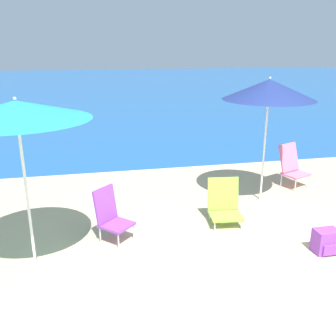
{
  "coord_description": "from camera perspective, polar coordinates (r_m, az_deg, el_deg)",
  "views": [
    {
      "loc": [
        -1.79,
        -3.7,
        2.79
      ],
      "look_at": [
        -0.67,
        1.65,
        1.0
      ],
      "focal_mm": 40.0,
      "sensor_mm": 36.0,
      "label": 1
    }
  ],
  "objects": [
    {
      "name": "ground_plane",
      "position": [
        4.96,
        12.0,
        -16.49
      ],
      "size": [
        60.0,
        60.0,
        0.0
      ],
      "primitive_type": "plane",
      "color": "#C6B284"
    },
    {
      "name": "sea_water",
      "position": [
        28.53,
        -8.39,
        12.32
      ],
      "size": [
        60.0,
        40.0,
        0.01
      ],
      "color": "#1E5699",
      "rests_on": "ground"
    },
    {
      "name": "beach_umbrella_navy",
      "position": [
        6.87,
        15.16,
        11.45
      ],
      "size": [
        1.63,
        1.63,
        2.28
      ],
      "color": "white",
      "rests_on": "ground"
    },
    {
      "name": "beach_umbrella_teal",
      "position": [
        4.72,
        -22.13,
        8.15
      ],
      "size": [
        1.75,
        1.75,
        2.23
      ],
      "color": "white",
      "rests_on": "ground"
    },
    {
      "name": "beach_chair_pink",
      "position": [
        8.16,
        18.34,
        0.47
      ],
      "size": [
        0.66,
        0.67,
        0.87
      ],
      "rotation": [
        0.0,
        0.0,
        0.39
      ],
      "color": "silver",
      "rests_on": "ground"
    },
    {
      "name": "beach_chair_lime",
      "position": [
        6.24,
        8.55,
        -5.38
      ],
      "size": [
        0.56,
        0.56,
        0.73
      ],
      "rotation": [
        0.0,
        0.0,
        -0.11
      ],
      "color": "silver",
      "rests_on": "ground"
    },
    {
      "name": "beach_chair_purple",
      "position": [
        5.67,
        -8.75,
        -6.96
      ],
      "size": [
        0.63,
        0.63,
        0.8
      ],
      "rotation": [
        0.0,
        0.0,
        0.78
      ],
      "color": "silver",
      "rests_on": "ground"
    },
    {
      "name": "backpack_purple",
      "position": [
        5.81,
        22.93,
        -10.27
      ],
      "size": [
        0.34,
        0.27,
        0.34
      ],
      "color": "purple",
      "rests_on": "ground"
    }
  ]
}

